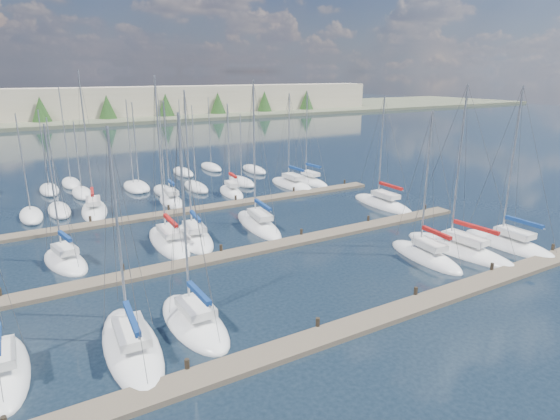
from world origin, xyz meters
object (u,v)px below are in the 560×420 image
sailboat_r (309,181)px  sailboat_i (169,242)px  sailboat_h (65,261)px  sailboat_j (194,238)px  sailboat_p (231,192)px  sailboat_b (132,346)px  sailboat_k (258,224)px  sailboat_o (171,201)px  sailboat_q (292,184)px  sailboat_n (94,210)px  sailboat_e (425,256)px  sailboat_a (5,371)px  sailboat_g (508,244)px  sailboat_f (459,249)px  sailboat_m (382,204)px  sailboat_c (194,322)px

sailboat_r → sailboat_i: size_ratio=0.85×
sailboat_h → sailboat_j: (10.79, 0.05, 0.00)m
sailboat_p → sailboat_i: (-12.31, -13.36, -0.00)m
sailboat_b → sailboat_k: (16.04, 15.28, 0.01)m
sailboat_p → sailboat_o: size_ratio=0.95×
sailboat_q → sailboat_b: sailboat_b is taller
sailboat_h → sailboat_n: bearing=61.0°
sailboat_n → sailboat_p: bearing=7.3°
sailboat_i → sailboat_r: bearing=32.0°
sailboat_n → sailboat_e: sailboat_n is taller
sailboat_n → sailboat_r: sailboat_n is taller
sailboat_h → sailboat_b: 14.94m
sailboat_i → sailboat_b: bearing=-112.0°
sailboat_a → sailboat_q: sailboat_q is taller
sailboat_n → sailboat_h: size_ratio=1.33×
sailboat_g → sailboat_k: size_ratio=0.97×
sailboat_p → sailboat_j: (-9.96, -13.41, -0.01)m
sailboat_o → sailboat_r: 19.52m
sailboat_n → sailboat_g: bearing=-36.3°
sailboat_k → sailboat_r: size_ratio=1.14×
sailboat_f → sailboat_b: size_ratio=1.13×
sailboat_o → sailboat_r: sailboat_r is taller
sailboat_o → sailboat_m: (20.39, -13.46, -0.02)m
sailboat_f → sailboat_m: 14.68m
sailboat_r → sailboat_i: 27.60m
sailboat_a → sailboat_i: (12.89, 13.92, 0.01)m
sailboat_f → sailboat_m: size_ratio=1.13×
sailboat_k → sailboat_j: bearing=-169.7°
sailboat_g → sailboat_q: (-4.41, 28.80, -0.01)m
sailboat_a → sailboat_q: size_ratio=0.86×
sailboat_a → sailboat_m: (37.82, 13.69, -0.01)m
sailboat_r → sailboat_p: bearing=177.1°
sailboat_p → sailboat_o: bearing=-171.5°
sailboat_b → sailboat_i: 16.46m
sailboat_n → sailboat_r: size_ratio=1.20×
sailboat_q → sailboat_r: 3.03m
sailboat_g → sailboat_h: size_ratio=1.22×
sailboat_p → sailboat_r: (11.76, 0.17, -0.00)m
sailboat_c → sailboat_o: 28.45m
sailboat_p → sailboat_h: sailboat_p is taller
sailboat_n → sailboat_j: 15.17m
sailboat_r → sailboat_h: bearing=-161.0°
sailboat_j → sailboat_o: 13.46m
sailboat_n → sailboat_f: bearing=-40.1°
sailboat_n → sailboat_i: (3.87, -13.77, -0.00)m
sailboat_g → sailboat_r: 29.21m
sailboat_j → sailboat_i: (-2.35, 0.06, 0.01)m
sailboat_f → sailboat_j: 23.20m
sailboat_a → sailboat_m: size_ratio=0.85×
sailboat_j → sailboat_o: (2.20, 13.28, 0.01)m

